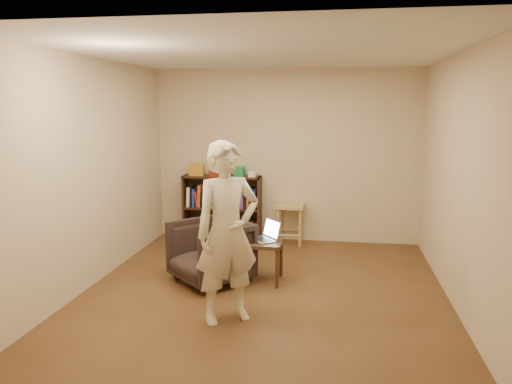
% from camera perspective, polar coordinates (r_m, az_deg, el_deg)
% --- Properties ---
extents(floor, '(4.50, 4.50, 0.00)m').
position_cam_1_polar(floor, '(5.71, 0.94, -11.28)').
color(floor, '#492E17').
rests_on(floor, ground).
extents(ceiling, '(4.50, 4.50, 0.00)m').
position_cam_1_polar(ceiling, '(5.36, 1.02, 15.64)').
color(ceiling, silver).
rests_on(ceiling, wall_back).
extents(wall_back, '(4.00, 0.00, 4.00)m').
position_cam_1_polar(wall_back, '(7.60, 3.45, 4.10)').
color(wall_back, beige).
rests_on(wall_back, floor).
extents(wall_left, '(0.00, 4.50, 4.50)m').
position_cam_1_polar(wall_left, '(6.01, -18.27, 2.09)').
color(wall_left, beige).
rests_on(wall_left, floor).
extents(wall_right, '(0.00, 4.50, 4.50)m').
position_cam_1_polar(wall_right, '(5.47, 22.20, 1.13)').
color(wall_right, beige).
rests_on(wall_right, floor).
extents(bookshelf, '(1.20, 0.30, 1.00)m').
position_cam_1_polar(bookshelf, '(7.74, -3.86, -2.25)').
color(bookshelf, black).
rests_on(bookshelf, floor).
extents(box_yellow, '(0.23, 0.18, 0.18)m').
position_cam_1_polar(box_yellow, '(7.70, -6.80, 2.54)').
color(box_yellow, '#C48422').
rests_on(box_yellow, bookshelf).
extents(red_cloth, '(0.31, 0.24, 0.10)m').
position_cam_1_polar(red_cloth, '(7.63, -4.23, 2.21)').
color(red_cloth, maroon).
rests_on(red_cloth, bookshelf).
extents(box_green, '(0.16, 0.16, 0.15)m').
position_cam_1_polar(box_green, '(7.57, -1.89, 2.36)').
color(box_green, '#217D3E').
rests_on(box_green, bookshelf).
extents(box_white, '(0.11, 0.11, 0.09)m').
position_cam_1_polar(box_white, '(7.50, -0.46, 2.06)').
color(box_white, white).
rests_on(box_white, bookshelf).
extents(stool, '(0.41, 0.41, 0.60)m').
position_cam_1_polar(stool, '(7.50, 3.92, -2.31)').
color(stool, '#A78551').
rests_on(stool, floor).
extents(armchair, '(1.13, 1.13, 0.74)m').
position_cam_1_polar(armchair, '(5.91, -5.22, -6.81)').
color(armchair, black).
rests_on(armchair, floor).
extents(side_table, '(0.48, 0.48, 0.49)m').
position_cam_1_polar(side_table, '(5.91, 0.66, -6.37)').
color(side_table, '#321B10').
rests_on(side_table, floor).
extents(laptop, '(0.42, 0.43, 0.24)m').
position_cam_1_polar(laptop, '(5.91, 1.15, -4.96)').
color(laptop, '#A7A8AC').
rests_on(laptop, side_table).
extents(person, '(0.76, 0.70, 1.74)m').
position_cam_1_polar(person, '(4.74, -3.30, -4.67)').
color(person, beige).
rests_on(person, floor).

